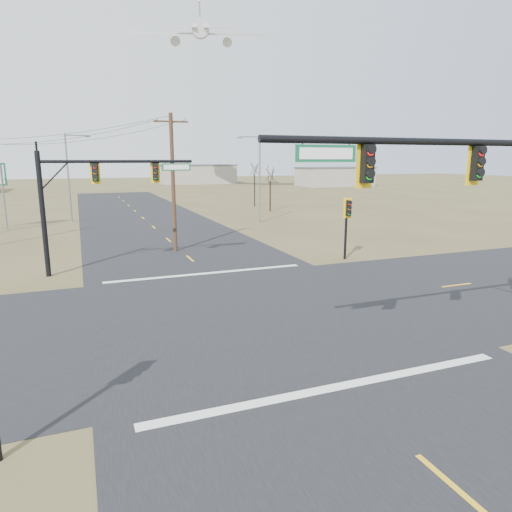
% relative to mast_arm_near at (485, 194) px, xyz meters
% --- Properties ---
extents(ground, '(320.00, 320.00, 0.00)m').
position_rel_mast_arm_near_xyz_m(ground, '(-5.10, 7.50, -5.68)').
color(ground, brown).
rests_on(ground, ground).
extents(road_ew, '(160.00, 14.00, 0.02)m').
position_rel_mast_arm_near_xyz_m(road_ew, '(-5.10, 7.50, -5.67)').
color(road_ew, black).
rests_on(road_ew, ground).
extents(road_ns, '(14.00, 160.00, 0.02)m').
position_rel_mast_arm_near_xyz_m(road_ns, '(-5.10, 7.50, -5.67)').
color(road_ns, black).
rests_on(road_ns, ground).
extents(stop_bar_near, '(12.00, 0.40, 0.01)m').
position_rel_mast_arm_near_xyz_m(stop_bar_near, '(-5.10, 0.00, -5.65)').
color(stop_bar_near, silver).
rests_on(stop_bar_near, road_ns).
extents(stop_bar_far, '(12.00, 0.40, 0.01)m').
position_rel_mast_arm_near_xyz_m(stop_bar_far, '(-5.10, 15.00, -5.65)').
color(stop_bar_far, silver).
rests_on(stop_bar_far, road_ns).
extents(mast_arm_near, '(11.37, 0.44, 7.85)m').
position_rel_mast_arm_near_xyz_m(mast_arm_near, '(0.00, 0.00, 0.00)').
color(mast_arm_near, black).
rests_on(mast_arm_near, ground).
extents(mast_arm_far, '(8.92, 0.53, 7.22)m').
position_rel_mast_arm_near_xyz_m(mast_arm_far, '(-11.02, 17.83, -0.47)').
color(mast_arm_far, black).
rests_on(mast_arm_far, ground).
extents(pedestal_signal_ne, '(0.65, 0.56, 4.24)m').
position_rel_mast_arm_near_xyz_m(pedestal_signal_ne, '(4.86, 15.43, -2.57)').
color(pedestal_signal_ne, black).
rests_on(pedestal_signal_ne, ground).
extents(utility_pole_near, '(2.44, 0.29, 9.96)m').
position_rel_mast_arm_near_xyz_m(utility_pole_near, '(-5.49, 22.52, -0.52)').
color(utility_pole_near, '#432C1D').
rests_on(utility_pole_near, ground).
extents(streetlight_a, '(2.59, 0.33, 9.26)m').
position_rel_mast_arm_near_xyz_m(streetlight_a, '(6.15, 35.25, -0.49)').
color(streetlight_a, slate).
rests_on(streetlight_a, ground).
extents(streetlight_c, '(2.66, 0.42, 9.48)m').
position_rel_mast_arm_near_xyz_m(streetlight_c, '(-12.63, 43.28, -0.36)').
color(streetlight_c, slate).
rests_on(streetlight_c, ground).
extents(bare_tree_c, '(3.41, 3.41, 6.33)m').
position_rel_mast_arm_near_xyz_m(bare_tree_c, '(11.59, 44.64, -0.72)').
color(bare_tree_c, black).
rests_on(bare_tree_c, ground).
extents(bare_tree_d, '(2.87, 2.87, 6.74)m').
position_rel_mast_arm_near_xyz_m(bare_tree_d, '(12.03, 51.54, -0.25)').
color(bare_tree_d, black).
rests_on(bare_tree_d, ground).
extents(warehouse_mid, '(20.00, 12.00, 5.00)m').
position_rel_mast_arm_near_xyz_m(warehouse_mid, '(19.90, 117.50, -3.18)').
color(warehouse_mid, gray).
rests_on(warehouse_mid, ground).
extents(warehouse_right, '(18.00, 10.00, 4.50)m').
position_rel_mast_arm_near_xyz_m(warehouse_right, '(49.90, 92.50, -3.43)').
color(warehouse_right, gray).
rests_on(warehouse_right, ground).
extents(jet_airliner, '(22.99, 23.85, 12.34)m').
position_rel_mast_arm_near_xyz_m(jet_airliner, '(12.85, 82.65, 25.70)').
color(jet_airliner, silver).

